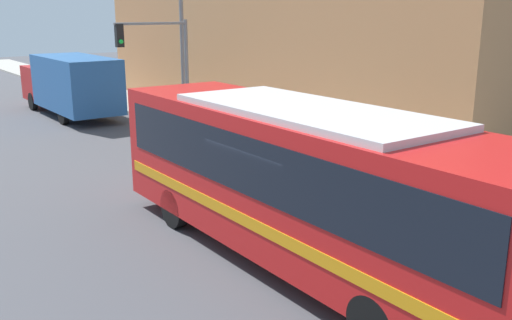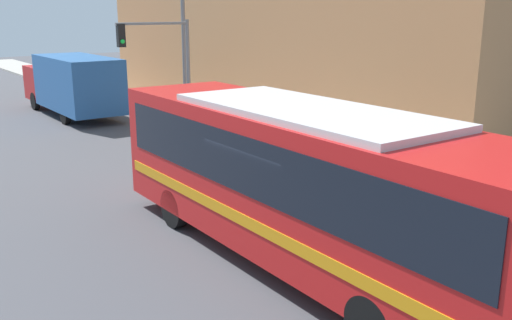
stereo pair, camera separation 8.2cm
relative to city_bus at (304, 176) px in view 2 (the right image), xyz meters
name	(u,v)px [view 2 (the right image)]	position (x,y,z in m)	size (l,w,h in m)	color
ground_plane	(288,259)	(-0.10, 0.35, -1.85)	(120.00, 120.00, 0.00)	#47474C
sidewalk	(143,104)	(6.00, 20.35, -1.79)	(3.21, 70.00, 0.13)	#A8A399
building_facade	(281,0)	(10.61, 14.16, 3.65)	(6.00, 25.62, 11.00)	#B27A4C
city_bus	(304,176)	(0.00, 0.00, 0.00)	(2.71, 10.85, 3.23)	red
delivery_truck	(72,83)	(1.96, 19.56, -0.26)	(2.45, 8.22, 2.91)	#265999
fire_hydrant	(357,167)	(5.00, 3.35, -1.37)	(0.22, 0.30, 0.71)	#999999
traffic_light_pole	(162,53)	(3.93, 13.70, 1.42)	(3.28, 0.35, 4.52)	slate
parking_meter	(263,126)	(5.00, 8.10, -0.90)	(0.14, 0.14, 1.21)	slate
street_lamp	(174,29)	(4.81, 14.21, 2.40)	(3.02, 0.28, 6.82)	slate
pedestrian_near_corner	(189,99)	(6.17, 15.53, -0.91)	(0.34, 0.34, 1.61)	#47382D
pedestrian_mid_block	(246,114)	(5.90, 10.41, -0.86)	(0.34, 0.34, 1.69)	slate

